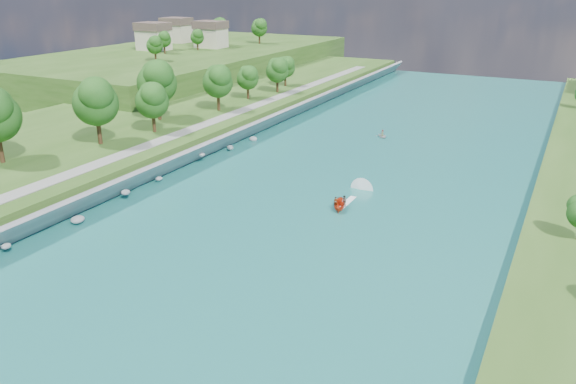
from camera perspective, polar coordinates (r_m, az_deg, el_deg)
The scene contains 11 objects.
ground at distance 68.78m, azimuth -2.19°, elevation -4.99°, with size 260.00×260.00×0.00m, color #2D5119.
river_water at distance 85.31m, azimuth 4.41°, elevation 0.25°, with size 55.00×240.00×0.10m, color #1B665E.
berm_west at distance 112.92m, azimuth -19.67°, elevation 5.14°, with size 45.00×240.00×3.50m, color #2D5119.
ridge_west at distance 188.68m, azimuth -10.11°, elevation 12.75°, with size 60.00×120.00×9.00m, color #2D5119.
riprap_bank at distance 96.63m, azimuth -9.96°, elevation 3.56°, with size 4.07×236.00×4.05m.
riverside_path at distance 100.67m, azimuth -12.86°, elevation 5.10°, with size 3.00×200.00×0.10m, color gray.
ridge_houses at distance 195.39m, azimuth -10.87°, elevation 15.57°, with size 29.50×29.50×8.40m.
trees_west at distance 93.61m, azimuth -24.46°, elevation 6.38°, with size 18.14×150.60×13.99m.
trees_ridge at distance 187.86m, azimuth -7.54°, elevation 15.68°, with size 16.67×56.92×10.72m.
motorboat at distance 79.44m, azimuth 5.80°, elevation -0.89°, with size 3.60×18.74×1.94m.
raft at distance 115.07m, azimuth 9.56°, elevation 5.68°, with size 3.46×3.71×1.54m.
Camera 1 is at (30.72, -53.78, 29.90)m, focal length 35.00 mm.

